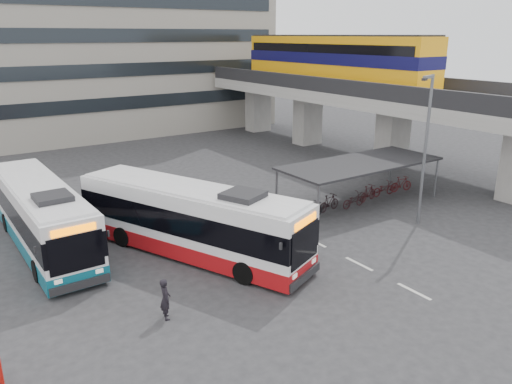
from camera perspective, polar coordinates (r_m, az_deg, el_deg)
ground at (r=23.27m, az=2.01°, el=-7.07°), size 120.00×120.00×0.00m
viaduct at (r=42.71m, az=9.95°, el=12.66°), size 8.00×32.00×9.68m
bike_shelter at (r=30.19m, az=11.70°, el=1.32°), size 10.00×4.00×2.54m
office_block at (r=56.24m, az=-15.89°, el=19.81°), size 30.00×15.00×25.00m
road_markings at (r=22.75m, az=11.69°, el=-8.05°), size 0.15×7.60×0.01m
bus_main at (r=22.93m, az=-7.48°, el=-3.26°), size 6.91×11.77×3.46m
bus_teal at (r=25.58m, az=-23.30°, el=-2.50°), size 2.64×11.34×3.34m
pedestrian at (r=18.30m, az=-10.32°, el=-11.93°), size 0.48×0.63×1.55m
lamp_post at (r=26.96m, az=18.79°, el=5.44°), size 1.34×0.56×7.84m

